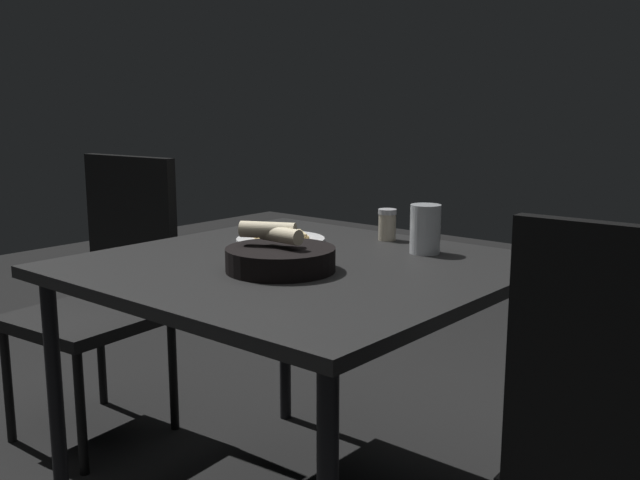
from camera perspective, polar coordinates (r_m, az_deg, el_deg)
dining_table at (r=1.87m, az=-1.70°, el=-3.52°), size 1.04×1.00×0.72m
pizza_plate at (r=2.11m, az=-3.13°, el=0.05°), size 0.26×0.26×0.04m
bread_basket at (r=1.76m, az=-3.16°, el=-1.34°), size 0.27×0.27×0.12m
beer_glass at (r=1.97m, az=8.30°, el=0.64°), size 0.08×0.08×0.13m
pepper_shaker at (r=2.15m, az=5.38°, el=1.07°), size 0.05×0.05×0.09m
chair_far at (r=2.56m, az=-16.36°, el=-3.19°), size 0.48×0.48×0.94m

